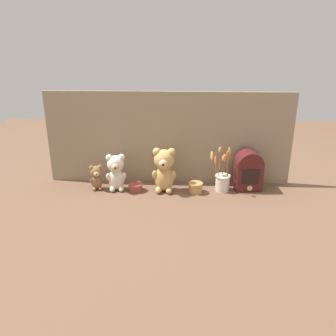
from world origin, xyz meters
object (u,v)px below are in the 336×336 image
at_px(teddy_bear_medium, 116,172).
at_px(vintage_radio, 248,170).
at_px(teddy_bear_small, 96,177).
at_px(teddy_bear_large, 164,169).
at_px(decorative_tin_short, 136,187).
at_px(flower_vase, 222,179).
at_px(decorative_tin_tall, 196,188).

height_order(teddy_bear_medium, vintage_radio, vintage_radio).
bearing_deg(teddy_bear_small, teddy_bear_large, -1.50).
bearing_deg(teddy_bear_medium, decorative_tin_short, -5.16).
relative_size(teddy_bear_medium, flower_vase, 0.80).
height_order(vintage_radio, decorative_tin_short, vintage_radio).
bearing_deg(decorative_tin_short, teddy_bear_medium, 174.84).
relative_size(vintage_radio, decorative_tin_tall, 2.81).
distance_m(teddy_bear_small, flower_vase, 0.84).
distance_m(teddy_bear_large, flower_vase, 0.39).
xyz_separation_m(teddy_bear_small, decorative_tin_tall, (0.66, -0.03, -0.06)).
xyz_separation_m(teddy_bear_large, teddy_bear_medium, (-0.32, 0.01, -0.03)).
xyz_separation_m(teddy_bear_medium, decorative_tin_short, (0.13, -0.01, -0.11)).
relative_size(vintage_radio, decorative_tin_short, 2.79).
bearing_deg(decorative_tin_short, vintage_radio, 4.83).
bearing_deg(decorative_tin_tall, teddy_bear_medium, 177.49).
xyz_separation_m(teddy_bear_large, teddy_bear_small, (-0.45, 0.01, -0.07)).
distance_m(flower_vase, decorative_tin_tall, 0.19).
bearing_deg(teddy_bear_large, decorative_tin_tall, -4.07).
bearing_deg(vintage_radio, teddy_bear_medium, -176.62).
bearing_deg(decorative_tin_short, decorative_tin_tall, -1.66).
bearing_deg(teddy_bear_large, decorative_tin_short, -179.06).
distance_m(teddy_bear_small, decorative_tin_short, 0.27).
distance_m(vintage_radio, decorative_tin_tall, 0.37).
xyz_separation_m(flower_vase, decorative_tin_short, (-0.58, -0.03, -0.06)).
relative_size(teddy_bear_large, vintage_radio, 1.12).
distance_m(teddy_bear_large, decorative_tin_tall, 0.24).
height_order(decorative_tin_tall, decorative_tin_short, decorative_tin_tall).
relative_size(teddy_bear_medium, decorative_tin_tall, 2.63).
distance_m(flower_vase, vintage_radio, 0.18).
distance_m(teddy_bear_large, teddy_bear_medium, 0.32).
distance_m(teddy_bear_medium, teddy_bear_small, 0.14).
distance_m(teddy_bear_medium, decorative_tin_short, 0.17).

